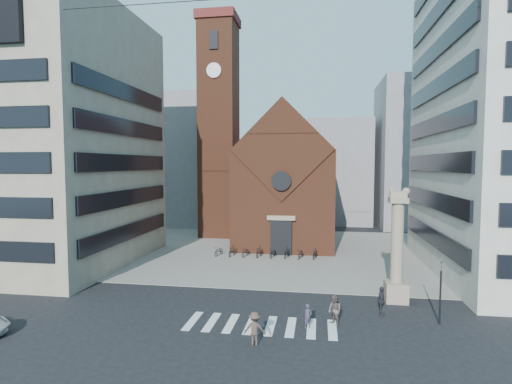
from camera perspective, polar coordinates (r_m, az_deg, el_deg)
ground at (r=29.93m, az=0.44°, el=-16.25°), size 120.00×120.00×0.00m
piazza at (r=48.08m, az=3.85°, el=-8.42°), size 46.00×30.00×0.05m
zebra_crossing at (r=27.09m, az=0.66°, el=-18.48°), size 10.20×3.20×0.01m
church at (r=53.03m, az=4.47°, el=1.42°), size 12.00×16.65×18.00m
campanile at (r=57.79m, az=-5.31°, el=9.32°), size 5.50×5.50×31.20m
building_left at (r=47.19m, az=-27.89°, el=6.74°), size 18.00×20.00×26.00m
bg_block_left at (r=71.96m, az=-10.67°, el=4.44°), size 16.00×14.00×22.00m
bg_block_mid at (r=72.81m, az=10.44°, el=2.86°), size 14.00×12.00×18.00m
bg_block_right at (r=72.03m, az=23.41°, el=4.98°), size 16.00×14.00×24.00m
lion_column at (r=32.07m, az=19.48°, el=-8.66°), size 1.63×1.60×8.68m
traffic_light at (r=29.04m, az=24.86°, el=-12.52°), size 0.13×0.16×4.30m
pedestrian_0 at (r=26.59m, az=7.45°, el=-17.18°), size 0.67×0.65×1.55m
pedestrian_1 at (r=27.18m, az=11.18°, el=-16.25°), size 1.17×1.22×1.98m
pedestrian_2 at (r=29.62m, az=17.48°, el=-14.64°), size 0.55×1.19×1.98m
pedestrian_3 at (r=24.12m, az=-0.20°, el=-18.93°), size 1.29×0.79×1.93m
scooter_0 at (r=45.75m, az=-5.34°, el=-8.39°), size 1.08×2.05×1.03m
scooter_1 at (r=45.39m, az=-3.44°, el=-8.40°), size 0.93×1.96×1.14m
scooter_2 at (r=45.10m, az=-1.51°, el=-8.55°), size 1.08×2.05×1.03m
scooter_3 at (r=44.84m, az=0.44°, el=-8.55°), size 0.93×1.96×1.14m
scooter_4 at (r=44.65m, az=2.41°, el=-8.68°), size 1.08×2.05×1.03m
scooter_5 at (r=44.50m, az=4.40°, el=-8.66°), size 0.93×1.96×1.14m
scooter_6 at (r=44.42m, az=6.39°, el=-8.77°), size 1.08×2.05×1.03m
scooter_7 at (r=44.37m, az=8.40°, el=-8.73°), size 0.93×1.96×1.14m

